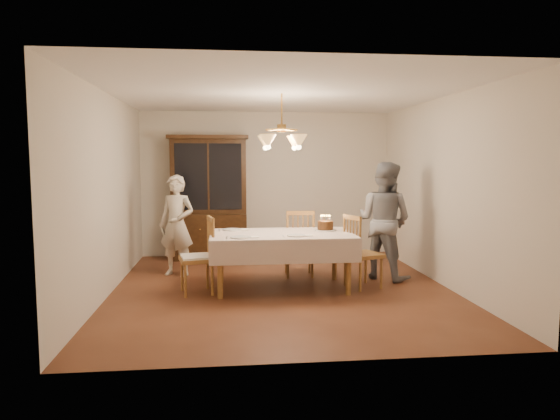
{
  "coord_description": "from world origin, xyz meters",
  "views": [
    {
      "loc": [
        -0.73,
        -6.58,
        1.73
      ],
      "look_at": [
        0.0,
        0.2,
        1.05
      ],
      "focal_mm": 32.0,
      "sensor_mm": 36.0,
      "label": 1
    }
  ],
  "objects": [
    {
      "name": "chair_far_side",
      "position": [
        0.34,
        0.71,
        0.44
      ],
      "size": [
        0.46,
        0.44,
        1.0
      ],
      "color": "brown",
      "rests_on": "ground"
    },
    {
      "name": "place_setting_near_left",
      "position": [
        -0.54,
        -0.35,
        0.77
      ],
      "size": [
        0.41,
        0.26,
        0.02
      ],
      "color": "white",
      "rests_on": "dining_table"
    },
    {
      "name": "dining_table",
      "position": [
        0.0,
        0.0,
        0.68
      ],
      "size": [
        1.9,
        1.1,
        0.76
      ],
      "color": "brown",
      "rests_on": "ground"
    },
    {
      "name": "adult_in_grey",
      "position": [
        1.56,
        0.44,
        0.85
      ],
      "size": [
        1.04,
        1.05,
        1.71
      ],
      "primitive_type": "imported",
      "rotation": [
        0.0,
        0.0,
        2.35
      ],
      "color": "slate",
      "rests_on": "ground"
    },
    {
      "name": "china_hutch",
      "position": [
        -1.04,
        2.25,
        1.04
      ],
      "size": [
        1.38,
        0.54,
        2.16
      ],
      "color": "black",
      "rests_on": "ground"
    },
    {
      "name": "place_setting_far_left",
      "position": [
        -0.64,
        0.35,
        0.77
      ],
      "size": [
        0.41,
        0.27,
        0.02
      ],
      "color": "white",
      "rests_on": "dining_table"
    },
    {
      "name": "elderly_woman",
      "position": [
        -1.48,
        0.96,
        0.76
      ],
      "size": [
        0.65,
        0.55,
        1.52
      ],
      "primitive_type": "imported",
      "rotation": [
        0.0,
        0.0,
        -0.41
      ],
      "color": "beige",
      "rests_on": "ground"
    },
    {
      "name": "chair_right_end",
      "position": [
        1.1,
        -0.06,
        0.44
      ],
      "size": [
        0.54,
        0.55,
        1.0
      ],
      "color": "brown",
      "rests_on": "ground"
    },
    {
      "name": "place_setting_near_right",
      "position": [
        0.17,
        -0.29,
        0.77
      ],
      "size": [
        0.39,
        0.24,
        0.02
      ],
      "color": "white",
      "rests_on": "dining_table"
    },
    {
      "name": "chandelier",
      "position": [
        -0.0,
        -0.0,
        1.98
      ],
      "size": [
        0.62,
        0.62,
        0.73
      ],
      "color": "#BF8C3F",
      "rests_on": "ground"
    },
    {
      "name": "ground",
      "position": [
        0.0,
        0.0,
        0.0
      ],
      "size": [
        5.0,
        5.0,
        0.0
      ],
      "primitive_type": "plane",
      "color": "#502717",
      "rests_on": "ground"
    },
    {
      "name": "birthday_cake",
      "position": [
        0.63,
        0.18,
        0.82
      ],
      "size": [
        0.3,
        0.3,
        0.21
      ],
      "color": "white",
      "rests_on": "dining_table"
    },
    {
      "name": "room_shell",
      "position": [
        0.0,
        0.0,
        1.58
      ],
      "size": [
        5.0,
        5.0,
        5.0
      ],
      "color": "white",
      "rests_on": "ground"
    },
    {
      "name": "chair_left_end",
      "position": [
        -1.12,
        -0.12,
        0.45
      ],
      "size": [
        0.5,
        0.52,
        1.0
      ],
      "color": "brown",
      "rests_on": "ground"
    }
  ]
}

